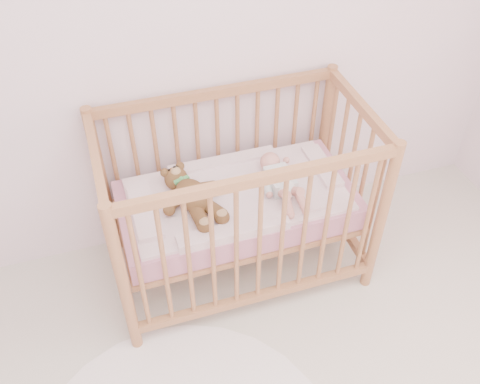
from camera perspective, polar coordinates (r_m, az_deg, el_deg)
name	(u,v)px	position (r m, az deg, el deg)	size (l,w,h in m)	color
wall_back	(158,23)	(2.59, -8.70, 17.40)	(4.00, 0.02, 2.70)	white
crib	(237,203)	(2.80, -0.31, -1.14)	(1.36, 0.76, 1.00)	#B4734C
mattress	(237,205)	(2.81, -0.31, -1.36)	(1.22, 0.62, 0.13)	#C37A92
blanket	(237,194)	(2.76, -0.32, -0.24)	(1.10, 0.58, 0.06)	pink
baby	(280,177)	(2.75, 4.32, 1.62)	(0.23, 0.48, 0.12)	white
teddy_bear	(193,194)	(2.64, -5.09, -0.25)	(0.34, 0.48, 0.13)	brown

